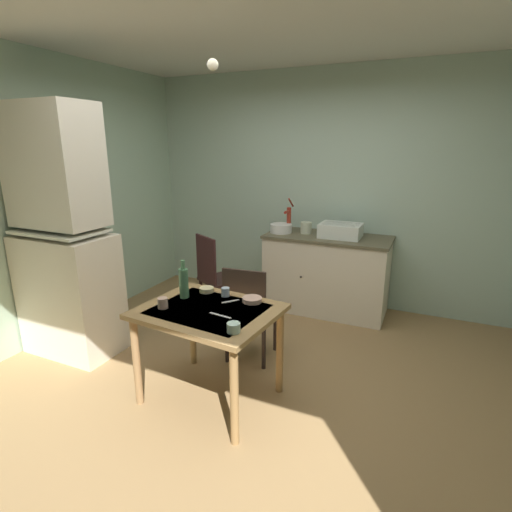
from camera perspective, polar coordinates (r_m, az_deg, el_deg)
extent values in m
plane|color=olive|center=(3.40, -0.92, -17.55)|extent=(5.29, 5.29, 0.00)
cube|color=#ABC5B1|center=(4.80, 9.66, 9.40)|extent=(4.39, 0.10, 2.69)
cube|color=#A9C7AD|center=(4.30, -28.76, 6.95)|extent=(0.10, 4.10, 2.69)
cube|color=beige|center=(3.99, -25.08, -5.02)|extent=(0.83, 0.52, 1.10)
cube|color=silver|center=(3.77, -27.13, 11.47)|extent=(0.77, 0.44, 1.01)
cube|color=silver|center=(3.82, -26.40, 3.23)|extent=(0.75, 0.46, 0.02)
cube|color=beige|center=(4.60, 10.06, -2.68)|extent=(1.34, 0.60, 0.85)
cube|color=brown|center=(4.48, 10.33, 2.68)|extent=(1.37, 0.63, 0.03)
sphere|color=#2D2823|center=(4.35, 6.48, -3.02)|extent=(0.02, 0.02, 0.02)
cube|color=silver|center=(4.43, 12.10, 3.63)|extent=(0.44, 0.34, 0.15)
cube|color=black|center=(4.42, 12.15, 4.53)|extent=(0.38, 0.28, 0.01)
cylinder|color=maroon|center=(4.63, 4.75, 5.27)|extent=(0.05, 0.05, 0.28)
cylinder|color=maroon|center=(4.55, 4.48, 6.36)|extent=(0.03, 0.12, 0.03)
cylinder|color=maroon|center=(4.66, 5.06, 7.69)|extent=(0.02, 0.16, 0.12)
cylinder|color=white|center=(4.58, 3.63, 4.01)|extent=(0.25, 0.25, 0.10)
cylinder|color=beige|center=(4.56, 7.23, 4.07)|extent=(0.13, 0.13, 0.13)
cube|color=#997646|center=(2.89, -6.89, -7.91)|extent=(1.03, 0.85, 0.04)
cube|color=white|center=(2.89, -6.90, -7.60)|extent=(0.80, 0.66, 0.00)
cylinder|color=#9C754A|center=(3.10, -16.83, -14.35)|extent=(0.06, 0.06, 0.69)
cylinder|color=#9F7846|center=(2.63, -3.15, -19.57)|extent=(0.06, 0.06, 0.69)
cylinder|color=#997B4B|center=(3.51, -9.17, -10.07)|extent=(0.06, 0.06, 0.69)
cylinder|color=#A07543|center=(3.11, 3.45, -13.53)|extent=(0.06, 0.06, 0.69)
cube|color=#302521|center=(3.55, -0.64, -8.24)|extent=(0.43, 0.43, 0.03)
cube|color=#352820|center=(3.30, -1.75, -5.72)|extent=(0.38, 0.06, 0.44)
cylinder|color=#302521|center=(3.74, 2.76, -10.61)|extent=(0.04, 0.04, 0.40)
cylinder|color=#302521|center=(3.84, -2.18, -9.88)|extent=(0.04, 0.04, 0.40)
cylinder|color=#302521|center=(3.45, 1.12, -13.00)|extent=(0.04, 0.04, 0.40)
cylinder|color=#302521|center=(3.56, -4.21, -12.10)|extent=(0.04, 0.04, 0.40)
cube|color=#331E1C|center=(4.42, -5.01, -3.37)|extent=(0.54, 0.54, 0.03)
cube|color=#371E1F|center=(4.25, -7.21, -0.48)|extent=(0.34, 0.21, 0.50)
cylinder|color=#331E1C|center=(4.45, -1.91, -6.16)|extent=(0.04, 0.04, 0.40)
cylinder|color=#331E1C|center=(4.72, -4.27, -4.90)|extent=(0.04, 0.04, 0.40)
cylinder|color=#331E1C|center=(4.28, -5.68, -7.15)|extent=(0.04, 0.04, 0.40)
cylinder|color=#331E1C|center=(4.56, -7.90, -5.77)|extent=(0.04, 0.04, 0.40)
cylinder|color=tan|center=(2.98, -0.57, -6.31)|extent=(0.15, 0.15, 0.03)
cylinder|color=beige|center=(3.20, -7.13, -4.84)|extent=(0.11, 0.11, 0.04)
cylinder|color=#9EB2C6|center=(3.09, -4.43, -5.19)|extent=(0.06, 0.06, 0.07)
cylinder|color=tan|center=(2.94, -13.30, -6.61)|extent=(0.07, 0.07, 0.08)
cylinder|color=#ADD1C1|center=(2.53, -3.26, -10.27)|extent=(0.09, 0.09, 0.06)
cylinder|color=#4C7F56|center=(3.08, -10.37, -3.90)|extent=(0.07, 0.07, 0.23)
cylinder|color=#4C7F56|center=(3.04, -10.51, -1.25)|extent=(0.03, 0.03, 0.07)
cube|color=silver|center=(2.77, -5.15, -8.54)|extent=(0.18, 0.04, 0.00)
cube|color=beige|center=(3.00, -3.70, -6.54)|extent=(0.10, 0.12, 0.00)
sphere|color=#F9EFCC|center=(3.05, -6.26, 25.73)|extent=(0.08, 0.08, 0.08)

